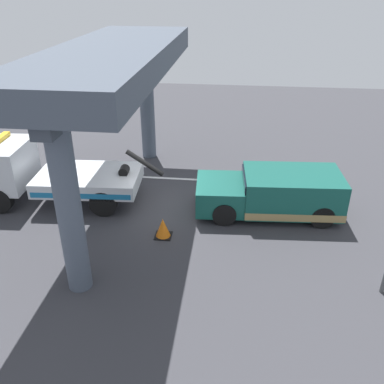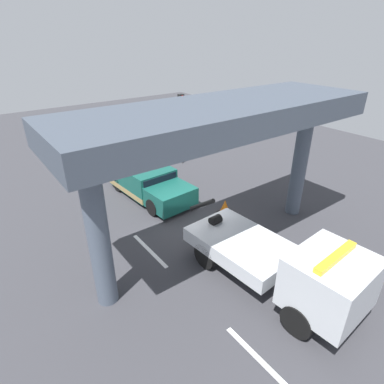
% 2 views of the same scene
% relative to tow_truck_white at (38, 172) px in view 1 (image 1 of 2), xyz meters
% --- Properties ---
extents(ground_plane, '(60.00, 40.00, 0.10)m').
position_rel_tow_truck_white_xyz_m(ground_plane, '(-4.71, -0.05, -1.25)').
color(ground_plane, '#38383D').
extents(lane_stripe_west, '(2.60, 0.16, 0.01)m').
position_rel_tow_truck_white_xyz_m(lane_stripe_west, '(-10.71, -2.44, -1.20)').
color(lane_stripe_west, silver).
rests_on(lane_stripe_west, ground).
extents(lane_stripe_mid, '(2.60, 0.16, 0.01)m').
position_rel_tow_truck_white_xyz_m(lane_stripe_mid, '(-4.71, -2.44, -1.20)').
color(lane_stripe_mid, silver).
rests_on(lane_stripe_mid, ground).
extents(lane_stripe_east, '(2.60, 0.16, 0.01)m').
position_rel_tow_truck_white_xyz_m(lane_stripe_east, '(1.29, -2.44, -1.20)').
color(lane_stripe_east, silver).
rests_on(lane_stripe_east, ground).
extents(tow_truck_white, '(7.31, 2.74, 2.46)m').
position_rel_tow_truck_white_xyz_m(tow_truck_white, '(0.00, 0.00, 0.00)').
color(tow_truck_white, silver).
rests_on(tow_truck_white, ground).
extents(towed_van_green, '(5.32, 2.49, 1.58)m').
position_rel_tow_truck_white_xyz_m(towed_van_green, '(-8.97, -0.05, -0.42)').
color(towed_van_green, '#145147').
rests_on(towed_van_green, ground).
extents(overpass_structure, '(3.60, 11.58, 5.83)m').
position_rel_tow_truck_white_xyz_m(overpass_structure, '(-3.26, -0.05, 3.87)').
color(overpass_structure, '#4C5666').
rests_on(overpass_structure, ground).
extents(traffic_cone_orange, '(0.57, 0.57, 0.67)m').
position_rel_tow_truck_white_xyz_m(traffic_cone_orange, '(-5.16, 2.01, -0.88)').
color(traffic_cone_orange, orange).
rests_on(traffic_cone_orange, ground).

